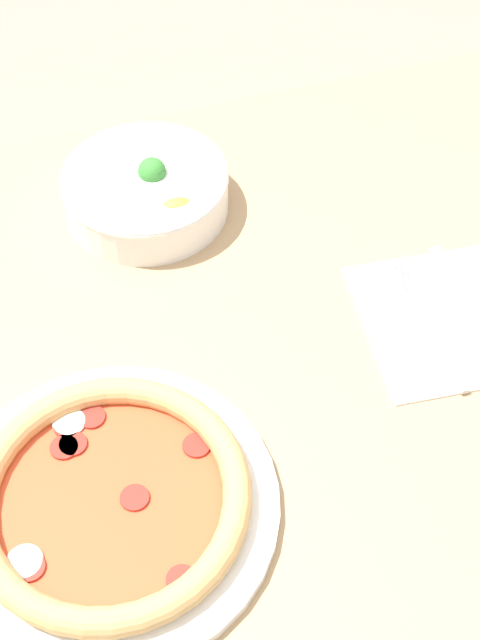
{
  "coord_description": "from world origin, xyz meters",
  "views": [
    {
      "loc": [
        -0.12,
        -0.52,
        1.47
      ],
      "look_at": [
        0.06,
        0.02,
        0.77
      ],
      "focal_mm": 50.0,
      "sensor_mm": 36.0,
      "label": 1
    }
  ],
  "objects_px": {
    "fork": "(429,324)",
    "knife": "(475,317)",
    "pizza": "(110,500)",
    "bowl": "(146,189)"
  },
  "relations": [
    {
      "from": "fork",
      "to": "knife",
      "type": "bearing_deg",
      "value": -95.39
    },
    {
      "from": "fork",
      "to": "knife",
      "type": "xyz_separation_m",
      "value": [
        0.05,
        -0.01,
        -0.0
      ]
    },
    {
      "from": "fork",
      "to": "pizza",
      "type": "bearing_deg",
      "value": 107.82
    },
    {
      "from": "bowl",
      "to": "knife",
      "type": "relative_size",
      "value": 0.99
    },
    {
      "from": "bowl",
      "to": "fork",
      "type": "height_order",
      "value": "bowl"
    },
    {
      "from": "pizza",
      "to": "knife",
      "type": "xyz_separation_m",
      "value": [
        0.41,
        0.1,
        -0.01
      ]
    },
    {
      "from": "pizza",
      "to": "fork",
      "type": "xyz_separation_m",
      "value": [
        0.36,
        0.1,
        -0.01
      ]
    },
    {
      "from": "knife",
      "to": "bowl",
      "type": "bearing_deg",
      "value": 48.31
    },
    {
      "from": "pizza",
      "to": "fork",
      "type": "height_order",
      "value": "pizza"
    },
    {
      "from": "bowl",
      "to": "knife",
      "type": "bearing_deg",
      "value": -43.54
    }
  ]
}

